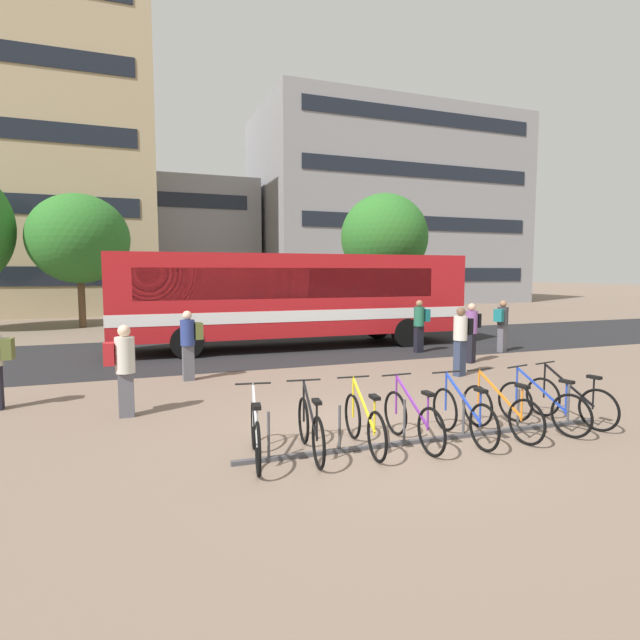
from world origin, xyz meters
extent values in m
plane|color=#7A6656|center=(0.00, 0.00, 0.00)|extent=(200.00, 200.00, 0.00)
cube|color=#232326|center=(0.00, 9.44, 0.00)|extent=(80.00, 7.20, 0.01)
cube|color=red|center=(1.48, 9.44, 1.85)|extent=(12.06, 2.84, 2.70)
cube|color=white|center=(1.48, 9.44, 1.20)|extent=(12.08, 2.86, 0.36)
cube|color=black|center=(6.93, 9.31, 2.98)|extent=(1.05, 2.32, 0.40)
cube|color=black|center=(7.45, 9.30, 2.12)|extent=(0.13, 2.19, 1.40)
cube|color=black|center=(1.21, 10.69, 2.25)|extent=(9.84, 0.30, 0.97)
cube|color=black|center=(1.15, 8.20, 2.25)|extent=(9.84, 0.30, 0.97)
cylinder|color=black|center=(5.22, 10.50, 0.50)|extent=(1.01, 0.32, 1.00)
cylinder|color=black|center=(5.17, 8.20, 0.50)|extent=(1.01, 0.32, 1.00)
cylinder|color=black|center=(-2.21, 10.68, 0.50)|extent=(1.01, 0.32, 1.00)
cylinder|color=black|center=(-2.27, 8.37, 0.50)|extent=(1.01, 0.32, 1.00)
cube|color=#47474C|center=(0.58, -0.63, 0.03)|extent=(6.26, 0.26, 0.06)
cylinder|color=#47474C|center=(-2.03, -0.56, 0.35)|extent=(0.04, 0.04, 0.70)
cylinder|color=#47474C|center=(-0.98, -0.59, 0.35)|extent=(0.04, 0.04, 0.70)
cylinder|color=#47474C|center=(0.06, -0.62, 0.35)|extent=(0.04, 0.04, 0.70)
cylinder|color=#47474C|center=(1.10, -0.65, 0.35)|extent=(0.04, 0.04, 0.70)
cylinder|color=#47474C|center=(2.14, -0.68, 0.35)|extent=(0.04, 0.04, 0.70)
cylinder|color=#47474C|center=(3.18, -0.71, 0.35)|extent=(0.04, 0.04, 0.70)
torus|color=black|center=(-2.11, 0.02, 0.35)|extent=(0.16, 0.70, 0.70)
torus|color=black|center=(-2.28, -0.99, 0.35)|extent=(0.16, 0.70, 0.70)
cube|color=#B7BABF|center=(-2.19, -0.47, 0.67)|extent=(0.18, 0.91, 0.58)
cylinder|color=#B7BABF|center=(-2.26, -0.89, 0.62)|extent=(0.03, 0.03, 0.55)
cube|color=black|center=(-2.26, -0.89, 0.88)|extent=(0.14, 0.23, 0.05)
cylinder|color=#B7BABF|center=(-2.11, 0.00, 0.67)|extent=(0.04, 0.04, 0.65)
cylinder|color=black|center=(-2.11, 0.00, 0.98)|extent=(0.52, 0.11, 0.03)
torus|color=black|center=(-1.34, -0.02, 0.35)|extent=(0.13, 0.70, 0.70)
torus|color=black|center=(-1.47, -1.03, 0.35)|extent=(0.13, 0.70, 0.70)
cube|color=black|center=(-1.40, -0.50, 0.67)|extent=(0.15, 0.92, 0.58)
cylinder|color=black|center=(-1.46, -0.93, 0.62)|extent=(0.03, 0.03, 0.55)
cube|color=black|center=(-1.46, -0.93, 0.88)|extent=(0.13, 0.23, 0.05)
cylinder|color=black|center=(-1.34, -0.04, 0.67)|extent=(0.04, 0.04, 0.65)
cylinder|color=black|center=(-1.34, -0.04, 0.98)|extent=(0.52, 0.09, 0.03)
torus|color=black|center=(-0.55, -0.06, 0.35)|extent=(0.10, 0.71, 0.70)
torus|color=black|center=(-0.63, -1.08, 0.35)|extent=(0.10, 0.71, 0.70)
cube|color=yellow|center=(-0.59, -0.55, 0.67)|extent=(0.11, 0.92, 0.58)
cylinder|color=yellow|center=(-0.62, -0.98, 0.62)|extent=(0.03, 0.03, 0.55)
cube|color=black|center=(-0.62, -0.98, 0.88)|extent=(0.12, 0.23, 0.05)
cylinder|color=yellow|center=(-0.55, -0.08, 0.67)|extent=(0.03, 0.03, 0.65)
cylinder|color=black|center=(-0.55, -0.08, 0.98)|extent=(0.52, 0.07, 0.03)
torus|color=black|center=(0.17, -0.14, 0.35)|extent=(0.05, 0.70, 0.70)
torus|color=black|center=(0.18, -1.16, 0.35)|extent=(0.05, 0.70, 0.70)
cube|color=#702893|center=(0.18, -0.63, 0.67)|extent=(0.04, 0.92, 0.58)
cylinder|color=#702893|center=(0.18, -1.06, 0.62)|extent=(0.03, 0.03, 0.55)
cube|color=black|center=(0.18, -1.06, 0.88)|extent=(0.10, 0.22, 0.05)
cylinder|color=#702893|center=(0.17, -0.16, 0.67)|extent=(0.03, 0.03, 0.65)
cylinder|color=black|center=(0.17, -0.16, 0.98)|extent=(0.52, 0.03, 0.03)
torus|color=black|center=(1.04, -0.23, 0.35)|extent=(0.06, 0.70, 0.70)
torus|color=black|center=(1.01, -1.25, 0.35)|extent=(0.06, 0.70, 0.70)
cube|color=#1E3DB2|center=(1.02, -0.72, 0.67)|extent=(0.05, 0.92, 0.58)
cylinder|color=#1E3DB2|center=(1.01, -1.15, 0.62)|extent=(0.03, 0.03, 0.55)
cube|color=black|center=(1.01, -1.15, 0.88)|extent=(0.11, 0.22, 0.05)
cylinder|color=#1E3DB2|center=(1.04, -0.25, 0.67)|extent=(0.03, 0.03, 0.65)
cylinder|color=black|center=(1.04, -0.25, 0.98)|extent=(0.52, 0.04, 0.03)
torus|color=black|center=(1.67, -0.24, 0.35)|extent=(0.12, 0.70, 0.70)
torus|color=black|center=(1.79, -1.26, 0.35)|extent=(0.12, 0.70, 0.70)
cube|color=orange|center=(1.73, -0.73, 0.67)|extent=(0.13, 0.92, 0.58)
cylinder|color=orange|center=(1.78, -1.16, 0.62)|extent=(0.03, 0.03, 0.55)
cube|color=black|center=(1.78, -1.16, 0.88)|extent=(0.12, 0.23, 0.05)
cylinder|color=orange|center=(1.68, -0.26, 0.67)|extent=(0.04, 0.04, 0.65)
cylinder|color=black|center=(1.68, -0.26, 0.98)|extent=(0.52, 0.08, 0.03)
torus|color=black|center=(2.47, -0.24, 0.35)|extent=(0.19, 0.70, 0.70)
torus|color=black|center=(2.69, -1.24, 0.35)|extent=(0.19, 0.70, 0.70)
cube|color=#1E3DB2|center=(2.57, -0.72, 0.67)|extent=(0.23, 0.91, 0.58)
cylinder|color=#1E3DB2|center=(2.66, -1.14, 0.62)|extent=(0.04, 0.04, 0.55)
cube|color=black|center=(2.66, -1.14, 0.88)|extent=(0.14, 0.24, 0.05)
cylinder|color=#1E3DB2|center=(2.47, -0.26, 0.67)|extent=(0.04, 0.04, 0.65)
cylinder|color=black|center=(2.47, -0.26, 0.98)|extent=(0.51, 0.14, 0.03)
torus|color=black|center=(3.18, -0.14, 0.35)|extent=(0.18, 0.70, 0.70)
torus|color=black|center=(3.37, -1.14, 0.35)|extent=(0.18, 0.70, 0.70)
cube|color=black|center=(3.27, -0.62, 0.67)|extent=(0.20, 0.91, 0.58)
cylinder|color=black|center=(3.36, -1.04, 0.62)|extent=(0.04, 0.04, 0.55)
cube|color=black|center=(3.36, -1.04, 0.88)|extent=(0.14, 0.23, 0.05)
cylinder|color=black|center=(3.19, -0.16, 0.67)|extent=(0.04, 0.04, 0.65)
cylinder|color=black|center=(3.19, -0.16, 0.98)|extent=(0.52, 0.12, 0.03)
cube|color=#565660|center=(7.51, 6.05, 0.45)|extent=(0.32, 0.28, 0.91)
cylinder|color=#333338|center=(7.51, 6.05, 1.19)|extent=(0.44, 0.44, 0.57)
sphere|color=#936B4C|center=(7.51, 6.05, 1.59)|extent=(0.22, 0.22, 0.22)
cube|color=#197075|center=(7.27, 5.95, 1.22)|extent=(0.27, 0.33, 0.40)
cube|color=#2D3851|center=(3.91, 3.35, 0.45)|extent=(0.31, 0.27, 0.91)
cylinder|color=beige|center=(3.91, 3.35, 1.21)|extent=(0.43, 0.43, 0.61)
sphere|color=brown|center=(3.91, 3.35, 1.63)|extent=(0.22, 0.22, 0.22)
cube|color=black|center=(4.16, 3.43, 1.24)|extent=(0.26, 0.32, 0.40)
cube|color=black|center=(4.91, 6.93, 0.43)|extent=(0.28, 0.22, 0.87)
cylinder|color=#23664C|center=(4.91, 6.93, 1.18)|extent=(0.37, 0.37, 0.62)
sphere|color=#936B4C|center=(4.91, 6.93, 1.60)|extent=(0.22, 0.22, 0.22)
cube|color=#197075|center=(5.17, 6.96, 1.21)|extent=(0.21, 0.30, 0.40)
cube|color=#56602D|center=(-5.98, 3.75, 1.16)|extent=(0.19, 0.29, 0.40)
cube|color=black|center=(5.32, 4.78, 0.43)|extent=(0.32, 0.30, 0.85)
cylinder|color=#7F4C93|center=(5.32, 4.78, 1.18)|extent=(0.46, 0.46, 0.65)
sphere|color=tan|center=(5.32, 4.78, 1.61)|extent=(0.22, 0.22, 0.22)
cube|color=black|center=(5.55, 4.89, 1.21)|extent=(0.29, 0.33, 0.40)
cube|color=#565660|center=(-3.89, 2.42, 0.40)|extent=(0.26, 0.21, 0.80)
cylinder|color=beige|center=(-3.89, 2.42, 1.13)|extent=(0.35, 0.35, 0.65)
sphere|color=beige|center=(-3.89, 2.42, 1.56)|extent=(0.22, 0.22, 0.22)
cube|color=#B21E23|center=(-4.15, 2.43, 1.16)|extent=(0.19, 0.28, 0.40)
cube|color=#565660|center=(-2.54, 5.17, 0.43)|extent=(0.28, 0.22, 0.85)
cylinder|color=navy|center=(-2.54, 5.17, 1.16)|extent=(0.37, 0.37, 0.61)
sphere|color=beige|center=(-2.54, 5.17, 1.58)|extent=(0.22, 0.22, 0.22)
cube|color=#56602D|center=(-2.28, 5.19, 1.19)|extent=(0.20, 0.29, 0.40)
cylinder|color=brown|center=(7.32, 14.04, 1.26)|extent=(0.32, 0.32, 2.53)
ellipsoid|color=#2D7028|center=(7.32, 14.04, 4.24)|extent=(4.06, 4.06, 4.03)
cylinder|color=brown|center=(-6.07, 18.91, 1.20)|extent=(0.32, 0.32, 2.40)
ellipsoid|color=#2D7028|center=(-6.07, 18.91, 4.16)|extent=(4.52, 4.52, 4.15)
cube|color=tan|center=(-10.53, 30.86, 9.92)|extent=(16.47, 12.40, 19.85)
cube|color=black|center=(-10.53, 24.63, 2.38)|extent=(14.50, 0.06, 1.10)
cube|color=gray|center=(17.57, 33.69, 8.08)|extent=(22.48, 12.51, 16.16)
cube|color=black|center=(17.57, 27.41, 2.42)|extent=(19.78, 0.06, 1.10)
cube|color=black|center=(17.57, 27.41, 6.46)|extent=(19.78, 0.06, 1.10)
cube|color=black|center=(17.57, 27.41, 10.50)|extent=(19.78, 0.06, 1.10)
cube|color=black|center=(17.57, 27.41, 14.54)|extent=(19.78, 0.06, 1.10)
cube|color=gray|center=(-3.63, 38.85, 5.04)|extent=(19.19, 12.54, 10.07)
cube|color=black|center=(-3.63, 32.55, 3.02)|extent=(16.88, 0.06, 1.10)
cube|color=black|center=(-3.63, 32.55, 8.06)|extent=(16.88, 0.06, 1.10)
camera|label=1|loc=(-3.68, -7.06, 2.59)|focal=28.06mm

